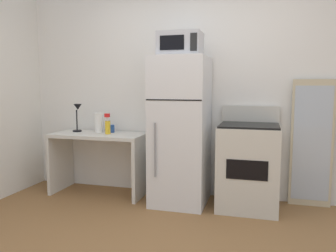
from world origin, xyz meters
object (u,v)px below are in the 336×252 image
spray_bottle (108,126)px  leaning_mirror (312,144)px  paper_towel_roll (99,123)px  desk (99,152)px  microwave (180,44)px  refrigerator (180,131)px  desk_lamp (78,113)px  coffee_mug (111,129)px  oven_range (248,166)px

spray_bottle → leaning_mirror: 2.34m
spray_bottle → paper_towel_roll: (-0.17, 0.11, 0.02)m
spray_bottle → desk: bearing=171.0°
microwave → desk: bearing=176.0°
spray_bottle → paper_towel_roll: spray_bottle is taller
leaning_mirror → refrigerator: bearing=-168.8°
desk_lamp → leaning_mirror: leaning_mirror is taller
desk_lamp → leaning_mirror: 2.79m
desk → coffee_mug: (0.11, 0.13, 0.28)m
leaning_mirror → desk: bearing=-174.7°
oven_range → leaning_mirror: (0.66, 0.26, 0.23)m
coffee_mug → refrigerator: 0.95m
refrigerator → leaning_mirror: (1.41, 0.28, -0.12)m
desk → coffee_mug: bearing=50.0°
spray_bottle → oven_range: size_ratio=0.23×
paper_towel_roll → desk_lamp: bearing=-173.5°
desk → leaning_mirror: size_ratio=0.81×
desk_lamp → leaning_mirror: size_ratio=0.25×
microwave → spray_bottle: bearing=176.7°
coffee_mug → desk_lamp: bearing=-171.3°
oven_range → leaning_mirror: 0.75m
refrigerator → desk_lamp: bearing=175.2°
coffee_mug → oven_range: bearing=-5.3°
paper_towel_roll → refrigerator: bearing=-7.7°
coffee_mug → microwave: microwave is taller
desk → refrigerator: bearing=-2.9°
desk_lamp → coffee_mug: 0.47m
spray_bottle → paper_towel_roll: size_ratio=1.04×
paper_towel_roll → leaning_mirror: size_ratio=0.17×
paper_towel_roll → refrigerator: refrigerator is taller
desk_lamp → coffee_mug: bearing=8.7°
coffee_mug → paper_towel_roll: bearing=-167.2°
paper_towel_roll → desk: bearing=-65.4°
desk_lamp → oven_range: (2.11, -0.09, -0.52)m
paper_towel_roll → leaning_mirror: bearing=3.1°
coffee_mug → spray_bottle: bearing=-80.9°
refrigerator → oven_range: 0.83m
spray_bottle → coffee_mug: bearing=99.1°
coffee_mug → refrigerator: bearing=-10.9°
desk → spray_bottle: 0.35m
microwave → leaning_mirror: size_ratio=0.33×
leaning_mirror → oven_range: bearing=-158.9°
paper_towel_roll → leaning_mirror: 2.50m
desk_lamp → leaning_mirror: bearing=3.4°
spray_bottle → leaning_mirror: bearing=6.1°
coffee_mug → leaning_mirror: bearing=2.4°
microwave → oven_range: microwave is taller
paper_towel_roll → leaning_mirror: leaning_mirror is taller
microwave → coffee_mug: bearing=167.9°
spray_bottle → microwave: microwave is taller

